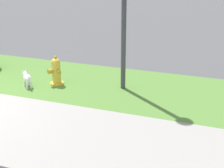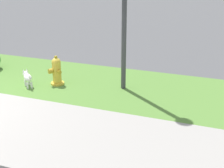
# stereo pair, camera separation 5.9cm
# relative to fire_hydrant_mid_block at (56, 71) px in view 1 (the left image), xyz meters

# --- Properties ---
(grass_verge) EXTENTS (18.00, 2.63, 0.01)m
(grass_verge) POSITION_rel_fire_hydrant_mid_block_xyz_m (-1.61, 0.37, -0.33)
(grass_verge) COLOR #568438
(grass_verge) RESTS_ON ground
(fire_hydrant_mid_block) EXTENTS (0.36, 0.36, 0.71)m
(fire_hydrant_mid_block) POSITION_rel_fire_hydrant_mid_block_xyz_m (0.00, 0.00, 0.00)
(fire_hydrant_mid_block) COLOR gold
(fire_hydrant_mid_block) RESTS_ON ground
(small_white_dog) EXTENTS (0.40, 0.38, 0.39)m
(small_white_dog) POSITION_rel_fire_hydrant_mid_block_xyz_m (-0.58, -0.36, -0.11)
(small_white_dog) COLOR white
(small_white_dog) RESTS_ON ground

